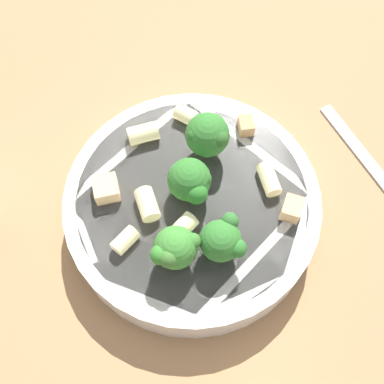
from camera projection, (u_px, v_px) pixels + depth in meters
ground_plane at (192, 216)px, 0.45m from camera, size 2.00×2.00×0.00m
pasta_bowl at (192, 205)px, 0.43m from camera, size 0.22×0.22×0.04m
broccoli_floret_0 at (175, 249)px, 0.37m from camera, size 0.04×0.03×0.04m
broccoli_floret_1 at (189, 182)px, 0.39m from camera, size 0.04×0.04×0.04m
broccoli_floret_2 at (224, 240)px, 0.37m from camera, size 0.03×0.04×0.04m
broccoli_floret_3 at (208, 136)px, 0.41m from camera, size 0.04×0.04×0.05m
rigatoni_0 at (147, 204)px, 0.40m from camera, size 0.02×0.03×0.02m
rigatoni_1 at (125, 240)px, 0.39m from camera, size 0.03×0.02×0.01m
rigatoni_2 at (143, 133)px, 0.43m from camera, size 0.03×0.02×0.02m
rigatoni_3 at (186, 115)px, 0.44m from camera, size 0.02×0.02×0.01m
rigatoni_4 at (183, 228)px, 0.39m from camera, size 0.03×0.02×0.01m
rigatoni_5 at (269, 179)px, 0.41m from camera, size 0.02×0.03×0.01m
chicken_chunk_0 at (246, 126)px, 0.44m from camera, size 0.02×0.02×0.01m
chicken_chunk_1 at (292, 209)px, 0.40m from camera, size 0.02×0.02×0.02m
chicken_chunk_2 at (106, 189)px, 0.41m from camera, size 0.02×0.03×0.01m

